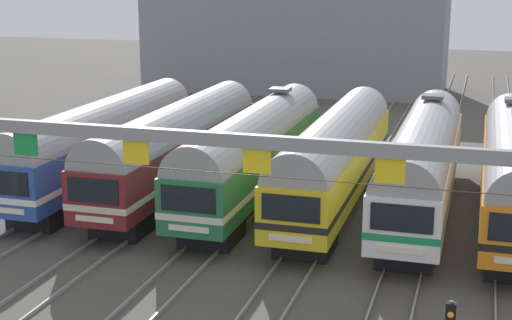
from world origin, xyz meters
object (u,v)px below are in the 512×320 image
Objects in this scene: commuter_train_green at (254,149)px; commuter_train_maroon at (177,144)px; commuter_train_yellow at (336,155)px; commuter_train_blue at (104,139)px; commuter_train_white at (423,161)px; catenary_gantry at (195,165)px.

commuter_train_maroon is at bearing -179.94° from commuter_train_green.
commuter_train_green reaches higher than commuter_train_yellow.
commuter_train_blue is 1.00× the size of commuter_train_white.
commuter_train_blue is 8.31m from commuter_train_green.
catenary_gantry reaches higher than commuter_train_yellow.
commuter_train_blue is 1.00× the size of commuter_train_yellow.
commuter_train_green is at bearing 179.94° from commuter_train_yellow.
commuter_train_maroon and commuter_train_yellow have the same top height.
commuter_train_white is 15.11m from catenary_gantry.
commuter_train_white is (12.47, 0.00, 0.00)m from commuter_train_maroon.
commuter_train_blue and commuter_train_maroon have the same top height.
catenary_gantry is at bearing -98.75° from commuter_train_yellow.
commuter_train_white is at bearing 0.02° from commuter_train_maroon.
commuter_train_yellow is 4.16m from commuter_train_white.
commuter_train_white is (4.16, 0.00, 0.00)m from commuter_train_yellow.
commuter_train_green is at bearing 0.06° from commuter_train_maroon.
commuter_train_green is 8.31m from commuter_train_white.
commuter_train_yellow is at bearing 0.00° from commuter_train_maroon.
commuter_train_maroon is at bearing 0.00° from commuter_train_blue.
commuter_train_yellow is at bearing 81.25° from catenary_gantry.
commuter_train_blue and commuter_train_yellow have the same top height.
commuter_train_blue is at bearing 127.60° from catenary_gantry.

